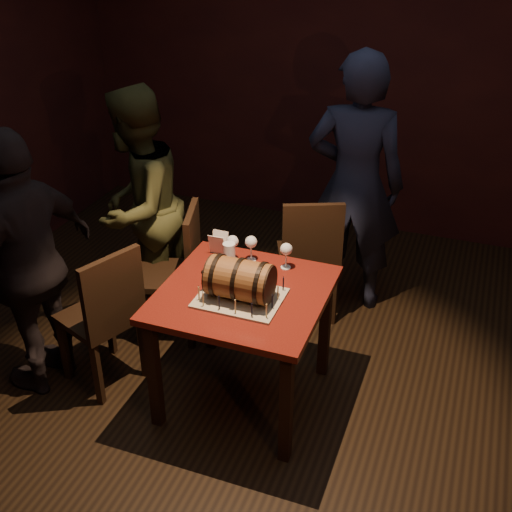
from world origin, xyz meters
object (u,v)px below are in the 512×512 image
Objects in this scene: pint_of_ale at (229,256)px; chair_back at (310,253)px; wine_glass_left at (232,242)px; wine_glass_right at (286,250)px; wine_glass_mid at (251,243)px; pub_table at (244,308)px; chair_left_front at (106,312)px; person_back at (355,185)px; person_left_rear at (138,207)px; person_left_front at (30,265)px; barrel_cake at (240,279)px; chair_left_rear at (179,267)px.

pint_of_ale is 0.83m from chair_back.
wine_glass_right is (0.32, 0.02, 0.00)m from wine_glass_left.
pint_of_ale is (-0.09, -0.11, -0.04)m from wine_glass_mid.
chair_left_front is at bearing -168.51° from pub_table.
wine_glass_mid and wine_glass_right have the same top height.
person_back is at bearing 58.22° from chair_back.
person_left_front is at bearing -14.11° from person_left_rear.
person_back is 1.13× the size of person_left_front.
chair_back is (0.30, 0.64, -0.35)m from wine_glass_left.
wine_glass_mid is at bearing 177.11° from wine_glass_right.
barrel_cake is at bearing -81.82° from pub_table.
chair_left_rear and chair_left_front have the same top height.
wine_glass_right is (0.22, -0.01, 0.00)m from wine_glass_mid.
pub_table is at bearing 56.68° from person_left_rear.
person_back is at bearing 75.79° from pub_table.
pint_of_ale is at bearing -112.11° from chair_back.
chair_left_rear reaches higher than pub_table.
barrel_cake reaches higher than wine_glass_right.
wine_glass_left and wine_glass_mid have the same top height.
pint_of_ale is at bearing 121.80° from person_left_front.
person_left_rear is at bearing 21.05° from person_back.
person_left_rear is (-1.12, -0.31, 0.29)m from chair_back.
wine_glass_left is at bearing 117.50° from barrel_cake.
person_left_front is (-0.20, -0.88, -0.00)m from person_left_rear.
wine_glass_mid is (0.10, 0.03, -0.00)m from wine_glass_left.
person_left_rear is (-0.82, 0.33, -0.05)m from wine_glass_left.
pint_of_ale is (-0.31, -0.10, -0.05)m from wine_glass_right.
person_back reaches higher than chair_back.
chair_left_front is at bearing 13.30° from person_left_rear.
barrel_cake is 1.24m from person_left_rear.
chair_left_rear is 1.00× the size of chair_left_front.
barrel_cake is at bearing 6.02° from chair_left_front.
barrel_cake is 0.43× the size of chair_left_front.
chair_back is 0.57× the size of person_left_rear.
chair_left_rear is 0.50m from person_left_rear.
chair_back is 1.00× the size of chair_left_rear.
person_left_rear is at bearing -164.60° from chair_back.
person_back reaches higher than wine_glass_left.
chair_back reaches higher than pint_of_ale.
chair_left_rear is at bearing 75.29° from chair_left_front.
person_back is (0.21, 0.33, 0.39)m from chair_back.
wine_glass_mid is 0.09× the size of person_back.
person_left_front reaches higher than pub_table.
pint_of_ale is 1.13m from person_left_front.
person_left_rear reaches higher than pint_of_ale.
person_left_rear reaches higher than chair_left_front.
barrel_cake reaches higher than pint_of_ale.
pub_table is 5.59× the size of wine_glass_mid.
person_back is 2.15m from person_left_front.
chair_left_rear is at bearing 148.41° from person_left_front.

